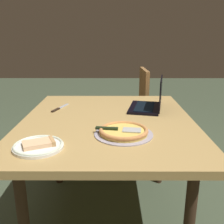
{
  "coord_description": "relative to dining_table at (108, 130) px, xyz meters",
  "views": [
    {
      "loc": [
        1.57,
        0.03,
        1.26
      ],
      "look_at": [
        0.03,
        0.03,
        0.79
      ],
      "focal_mm": 41.25,
      "sensor_mm": 36.0,
      "label": 1
    }
  ],
  "objects": [
    {
      "name": "pizza_plate",
      "position": [
        0.43,
        -0.33,
        0.09
      ],
      "size": [
        0.24,
        0.24,
        0.04
      ],
      "color": "white",
      "rests_on": "dining_table"
    },
    {
      "name": "table_knife",
      "position": [
        -0.24,
        -0.36,
        0.08
      ],
      "size": [
        0.23,
        0.09,
        0.01
      ],
      "color": "#B4BBCD",
      "rests_on": "dining_table"
    },
    {
      "name": "ground_plane",
      "position": [
        0.0,
        0.0,
        -0.66
      ],
      "size": [
        12.0,
        12.0,
        0.0
      ],
      "primitive_type": "plane",
      "color": "#3F4B36"
    },
    {
      "name": "pizza_tray",
      "position": [
        0.26,
        0.09,
        0.09
      ],
      "size": [
        0.32,
        0.32,
        0.04
      ],
      "color": "#A59EAD",
      "rests_on": "dining_table"
    },
    {
      "name": "dining_table",
      "position": [
        0.0,
        0.0,
        0.0
      ],
      "size": [
        1.31,
        1.1,
        0.73
      ],
      "color": "tan",
      "rests_on": "ground_plane"
    },
    {
      "name": "laptop",
      "position": [
        -0.23,
        0.3,
        0.12
      ],
      "size": [
        0.36,
        0.28,
        0.23
      ],
      "color": "black",
      "rests_on": "dining_table"
    },
    {
      "name": "chair_near",
      "position": [
        -1.0,
        0.23,
        -0.13
      ],
      "size": [
        0.45,
        0.45,
        0.92
      ],
      "color": "brown",
      "rests_on": "ground_plane"
    }
  ]
}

